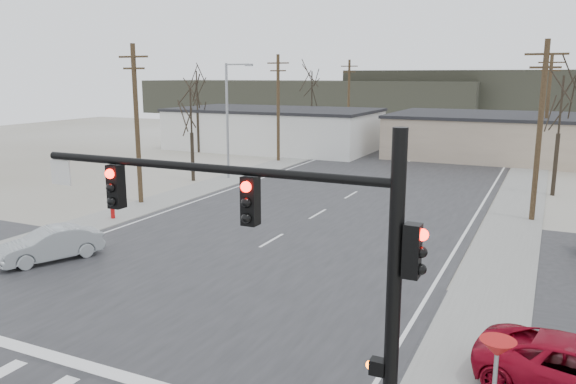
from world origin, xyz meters
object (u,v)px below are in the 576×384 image
Objects in this scene: car_far_b at (435,129)px; traffic_signal_mast at (300,252)px; sedan_crossing at (50,244)px; fire_hydrant at (113,212)px; car_far_a at (445,150)px.

traffic_signal_mast is at bearing -102.10° from car_far_b.
sedan_crossing is (-15.36, 7.33, -3.90)m from traffic_signal_mast.
fire_hydrant is (-18.09, 14.20, -4.22)m from traffic_signal_mast.
fire_hydrant is 55.94m from car_far_b.
traffic_signal_mast is 2.04× the size of sedan_crossing.
car_far_a is (12.89, 32.41, 0.42)m from fire_hydrant.
sedan_crossing reaches higher than car_far_b.
car_far_a is (10.15, 39.28, 0.10)m from sedan_crossing.
sedan_crossing is 40.57m from car_far_a.
car_far_a reaches higher than sedan_crossing.
sedan_crossing is 1.10× the size of car_far_b.
sedan_crossing is at bearing 154.48° from traffic_signal_mast.
car_far_a is at bearing -97.50° from car_far_b.
sedan_crossing is (2.73, -6.87, 0.32)m from fire_hydrant.
traffic_signal_mast is 2.25× the size of car_far_b.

